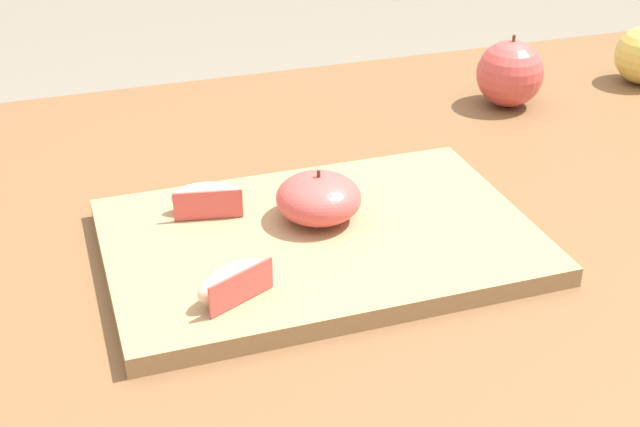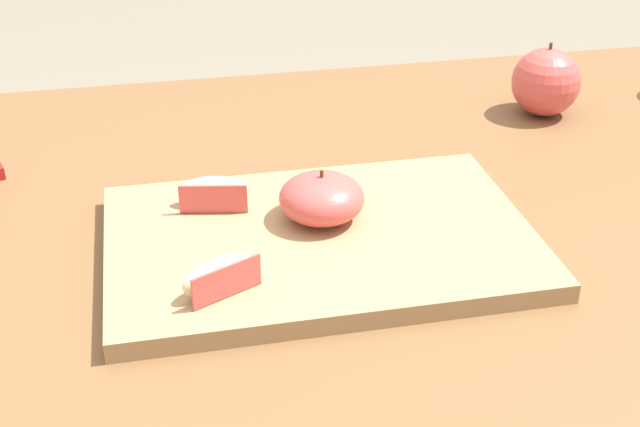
{
  "view_description": "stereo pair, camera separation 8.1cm",
  "coord_description": "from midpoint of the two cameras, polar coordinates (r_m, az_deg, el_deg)",
  "views": [
    {
      "loc": [
        -0.28,
        -0.74,
        1.17
      ],
      "look_at": [
        -0.06,
        -0.07,
        0.77
      ],
      "focal_mm": 48.94,
      "sensor_mm": 36.0,
      "label": 1
    },
    {
      "loc": [
        -0.2,
        -0.76,
        1.17
      ],
      "look_at": [
        -0.06,
        -0.07,
        0.77
      ],
      "focal_mm": 48.94,
      "sensor_mm": 36.0,
      "label": 2
    }
  ],
  "objects": [
    {
      "name": "apple_half_skin_up",
      "position": [
        0.83,
        -2.88,
        0.94
      ],
      "size": [
        0.08,
        0.08,
        0.05
      ],
      "color": "#D14C47",
      "rests_on": "cutting_board"
    },
    {
      "name": "apple_wedge_left",
      "position": [
        0.85,
        -10.05,
        0.84
      ],
      "size": [
        0.07,
        0.04,
        0.03
      ],
      "color": "beige",
      "rests_on": "cutting_board"
    },
    {
      "name": "dining_table",
      "position": [
        0.95,
        -0.63,
        -4.52
      ],
      "size": [
        1.47,
        0.82,
        0.73
      ],
      "color": "brown",
      "rests_on": "ground_plane"
    },
    {
      "name": "whole_apple_pink_lady",
      "position": [
        1.15,
        10.35,
        8.95
      ],
      "size": [
        0.09,
        0.09,
        0.09
      ],
      "color": "#D14C47",
      "rests_on": "dining_table"
    },
    {
      "name": "cutting_board",
      "position": [
        0.82,
        -2.81,
        -1.87
      ],
      "size": [
        0.4,
        0.27,
        0.02
      ],
      "color": "#A37F56",
      "rests_on": "dining_table"
    },
    {
      "name": "apple_wedge_right",
      "position": [
        0.73,
        -8.92,
        -4.51
      ],
      "size": [
        0.07,
        0.05,
        0.03
      ],
      "color": "beige",
      "rests_on": "cutting_board"
    }
  ]
}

